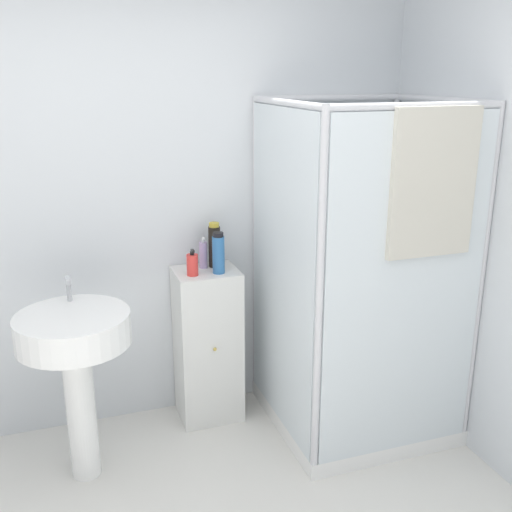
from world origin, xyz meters
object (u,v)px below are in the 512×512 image
Objects in this scene: shampoo_bottle_tall_black at (214,245)px; sink at (75,351)px; soap_dispenser at (192,265)px; lotion_bottle_white at (203,255)px; shampoo_bottle_blue at (218,253)px.

sink is at bearing -154.11° from shampoo_bottle_tall_black.
lotion_bottle_white is (0.09, 0.11, 0.02)m from soap_dispenser.
shampoo_bottle_tall_black is 1.43× the size of lotion_bottle_white.
lotion_bottle_white is (0.74, 0.39, 0.30)m from sink.
lotion_bottle_white is at bearing 178.72° from shampoo_bottle_tall_black.
sink is 0.91m from shampoo_bottle_blue.
sink is at bearing -161.00° from shampoo_bottle_blue.
sink is 0.96m from shampoo_bottle_tall_black.
shampoo_bottle_tall_black reaches higher than sink.
sink is at bearing -152.06° from lotion_bottle_white.
lotion_bottle_white reaches higher than soap_dispenser.
shampoo_bottle_blue is 1.28× the size of lotion_bottle_white.
soap_dispenser is at bearing 176.19° from shampoo_bottle_blue.
sink is 3.93× the size of shampoo_bottle_tall_black.
shampoo_bottle_tall_black is (0.81, 0.39, 0.35)m from sink.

